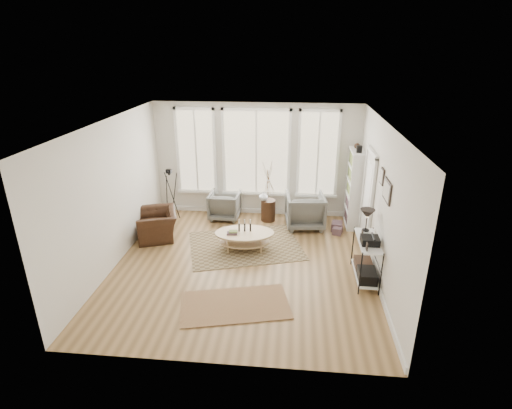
# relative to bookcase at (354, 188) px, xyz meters

# --- Properties ---
(room) EXTENTS (5.50, 5.54, 2.90)m
(room) POSITION_rel_bookcase_xyz_m (-2.42, -2.20, 0.47)
(room) COLOR #9B7547
(room) RESTS_ON ground
(bay_window) EXTENTS (4.14, 0.12, 2.24)m
(bay_window) POSITION_rel_bookcase_xyz_m (-2.44, 0.49, 0.65)
(bay_window) COLOR beige
(bay_window) RESTS_ON ground
(door) EXTENTS (0.09, 1.06, 2.22)m
(door) POSITION_rel_bookcase_xyz_m (0.13, -1.08, 0.17)
(door) COLOR silver
(door) RESTS_ON ground
(bookcase) EXTENTS (0.31, 0.85, 2.06)m
(bookcase) POSITION_rel_bookcase_xyz_m (0.00, 0.00, 0.00)
(bookcase) COLOR white
(bookcase) RESTS_ON ground
(low_shelf) EXTENTS (0.38, 1.08, 1.30)m
(low_shelf) POSITION_rel_bookcase_xyz_m (-0.06, -2.52, -0.44)
(low_shelf) COLOR white
(low_shelf) RESTS_ON ground
(wall_art) EXTENTS (0.04, 0.88, 0.44)m
(wall_art) POSITION_rel_bookcase_xyz_m (0.14, -2.49, 0.92)
(wall_art) COLOR black
(wall_art) RESTS_ON ground
(rug_main) EXTENTS (2.84, 2.43, 0.01)m
(rug_main) POSITION_rel_bookcase_xyz_m (-2.50, -1.40, -0.95)
(rug_main) COLOR brown
(rug_main) RESTS_ON ground
(rug_runner) EXTENTS (2.04, 1.43, 0.01)m
(rug_runner) POSITION_rel_bookcase_xyz_m (-2.41, -3.60, -0.94)
(rug_runner) COLOR brown
(rug_runner) RESTS_ON ground
(coffee_table) EXTENTS (1.36, 0.95, 0.59)m
(coffee_table) POSITION_rel_bookcase_xyz_m (-2.50, -1.55, -0.64)
(coffee_table) COLOR tan
(coffee_table) RESTS_ON ground
(armchair_left) EXTENTS (0.78, 0.80, 0.70)m
(armchair_left) POSITION_rel_bookcase_xyz_m (-3.21, 0.08, -0.60)
(armchair_left) COLOR #60615C
(armchair_left) RESTS_ON ground
(armchair_right) EXTENTS (1.00, 1.03, 0.85)m
(armchair_right) POSITION_rel_bookcase_xyz_m (-1.17, -0.23, -0.53)
(armchair_right) COLOR #60615C
(armchair_right) RESTS_ON ground
(side_table) EXTENTS (0.37, 0.37, 1.54)m
(side_table) POSITION_rel_bookcase_xyz_m (-2.09, 0.06, -0.22)
(side_table) COLOR #352014
(side_table) RESTS_ON ground
(vase) EXTENTS (0.24, 0.24, 0.23)m
(vase) POSITION_rel_bookcase_xyz_m (-2.21, 0.04, -0.29)
(vase) COLOR silver
(vase) RESTS_ON side_table
(accent_chair) EXTENTS (1.24, 1.17, 0.65)m
(accent_chair) POSITION_rel_bookcase_xyz_m (-4.59, -1.16, -0.63)
(accent_chair) COLOR #352014
(accent_chair) RESTS_ON ground
(tripod_camera) EXTENTS (0.47, 0.47, 1.35)m
(tripod_camera) POSITION_rel_bookcase_xyz_m (-4.54, -0.15, -0.34)
(tripod_camera) COLOR black
(tripod_camera) RESTS_ON ground
(book_stack_near) EXTENTS (0.30, 0.35, 0.20)m
(book_stack_near) POSITION_rel_bookcase_xyz_m (-0.39, -0.37, -0.86)
(book_stack_near) COLOR brown
(book_stack_near) RESTS_ON ground
(book_stack_far) EXTENTS (0.27, 0.31, 0.17)m
(book_stack_far) POSITION_rel_bookcase_xyz_m (-0.39, -0.58, -0.87)
(book_stack_far) COLOR brown
(book_stack_far) RESTS_ON ground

